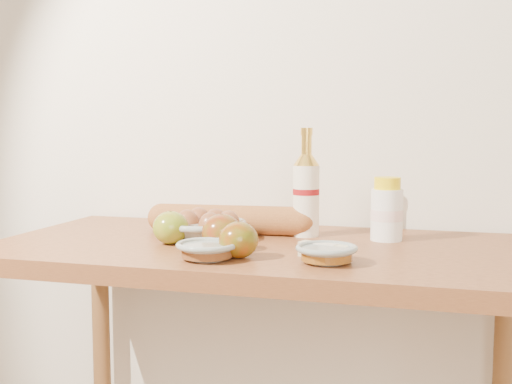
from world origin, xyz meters
TOP-DOWN VIEW (x-y plane):
  - back_wall at (0.00, 1.51)m, footprint 3.50×0.02m
  - table at (0.00, 1.18)m, footprint 1.20×0.60m
  - bourbon_bottle at (0.08, 1.31)m, footprint 0.08×0.08m
  - cream_bottle at (0.27, 1.30)m, footprint 0.09×0.09m
  - egg_bowl at (-0.14, 1.20)m, footprint 0.26×0.26m
  - baguette at (-0.11, 1.29)m, footprint 0.43×0.11m
  - apple_yellowgreen at (-0.19, 1.12)m, footprint 0.11×0.11m
  - apple_redgreen_front at (-0.06, 1.08)m, footprint 0.11×0.11m
  - apple_redgreen_right at (0.00, 1.02)m, footprint 0.10×0.10m
  - sugar_bowl at (-0.05, 0.98)m, footprint 0.15×0.15m
  - syrup_bowl at (0.18, 1.02)m, footprint 0.15×0.15m
  - butter_stick at (0.17, 1.06)m, footprint 0.11×0.06m

SIDE VIEW (x-z plane):
  - table at x=0.00m, z-range 0.33..1.23m
  - butter_stick at x=0.17m, z-range 0.90..0.93m
  - syrup_bowl at x=0.18m, z-range 0.90..0.94m
  - sugar_bowl at x=-0.05m, z-range 0.90..0.94m
  - egg_bowl at x=-0.14m, z-range 0.89..0.96m
  - baguette at x=-0.11m, z-range 0.90..0.97m
  - apple_redgreen_right at x=0.00m, z-range 0.90..0.97m
  - apple_yellowgreen at x=-0.19m, z-range 0.90..0.97m
  - apple_redgreen_front at x=-0.06m, z-range 0.90..0.98m
  - cream_bottle at x=0.27m, z-range 0.89..1.04m
  - bourbon_bottle at x=0.08m, z-range 0.88..1.14m
  - back_wall at x=0.00m, z-range 0.00..2.60m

